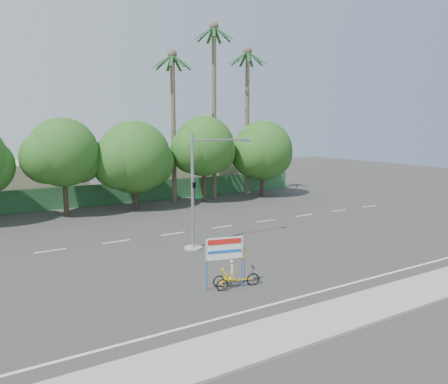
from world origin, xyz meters
TOP-DOWN VIEW (x-y plane):
  - ground at (0.00, 0.00)m, footprint 120.00×120.00m
  - sidewalk_near at (0.00, -7.50)m, footprint 50.00×2.40m
  - fence at (0.00, 21.50)m, footprint 38.00×0.08m
  - building_left at (-10.00, 26.00)m, footprint 12.00×8.00m
  - building_right at (8.00, 26.00)m, footprint 14.00×8.00m
  - tree_left at (-7.05, 18.00)m, footprint 6.66×5.60m
  - tree_center at (-1.05, 18.00)m, footprint 7.62×6.40m
  - tree_right at (5.95, 18.00)m, footprint 6.90×5.80m
  - tree_far_right at (12.95, 18.00)m, footprint 7.38×6.20m
  - palm_tall at (8.00, 19.50)m, footprint 3.73×3.79m
  - palm_mid at (12.00, 19.50)m, footprint 3.73×3.79m
  - palm_short at (3.50, 19.50)m, footprint 3.73×3.79m
  - traffic_signal at (-2.20, 3.98)m, footprint 4.72×1.10m
  - trike_billboard at (-4.06, -2.66)m, footprint 2.52×0.95m

SIDE VIEW (x-z plane):
  - ground at x=0.00m, z-range 0.00..0.00m
  - sidewalk_near at x=0.00m, z-range 0.00..0.12m
  - fence at x=0.00m, z-range 0.00..2.00m
  - trike_billboard at x=-4.06m, z-range -0.25..2.29m
  - building_right at x=8.00m, z-range 0.00..3.60m
  - building_left at x=-10.00m, z-range 0.00..4.00m
  - traffic_signal at x=-2.20m, z-range -0.58..6.42m
  - tree_center at x=-1.05m, z-range 0.54..8.39m
  - tree_far_right at x=12.95m, z-range 0.68..8.61m
  - tree_left at x=-7.05m, z-range 1.02..9.09m
  - tree_right at x=5.95m, z-range 1.06..9.42m
  - palm_short at x=3.50m, z-range 1.64..16.09m
  - palm_mid at x=12.00m, z-range 1.67..17.12m
  - palm_tall at x=8.00m, z-range 1.74..19.19m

